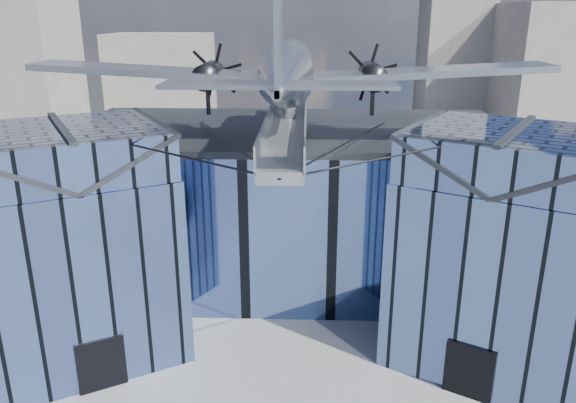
{
  "coord_description": "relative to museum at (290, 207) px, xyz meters",
  "views": [
    {
      "loc": [
        0.98,
        -26.49,
        16.84
      ],
      "look_at": [
        0.0,
        2.0,
        7.2
      ],
      "focal_mm": 35.0,
      "sensor_mm": 36.0,
      "label": 1
    }
  ],
  "objects": [
    {
      "name": "ground_plane",
      "position": [
        -0.0,
        -5.82,
        -5.54
      ],
      "size": [
        120.0,
        120.0,
        0.0
      ],
      "primitive_type": "plane",
      "color": "gray"
    },
    {
      "name": "bg_towers",
      "position": [
        1.45,
        44.67,
        4.47
      ],
      "size": [
        77.0,
        24.5,
        26.0
      ],
      "color": "gray",
      "rests_on": "ground"
    },
    {
      "name": "museum",
      "position": [
        0.0,
        0.0,
        0.0
      ],
      "size": [
        32.88,
        24.5,
        17.6
      ],
      "color": "#4E68A0",
      "rests_on": "ground"
    }
  ]
}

